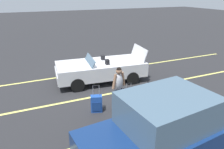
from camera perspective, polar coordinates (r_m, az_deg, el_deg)
ground_plane at (r=10.29m, az=-2.93°, el=-1.65°), size 80.00×80.00×0.00m
lot_line_near at (r=11.37m, az=-5.12°, el=0.61°), size 18.00×0.12×0.01m
lot_line_mid at (r=9.05m, az=0.35°, el=-5.02°), size 18.00×0.12×0.01m
lot_line_far at (r=7.02m, az=9.53°, el=-14.05°), size 18.00×0.12×0.01m
convertible_car at (r=10.02m, az=-4.09°, el=1.32°), size 4.28×2.14×1.53m
suitcase_large_black at (r=7.86m, az=10.16°, el=-6.71°), size 0.52×0.55×1.10m
suitcase_medium_bright at (r=7.63m, az=-4.20°, el=-7.85°), size 0.46×0.36×1.01m
suitcase_small_carryon at (r=8.47m, az=4.32°, el=-5.15°), size 0.36×0.25×0.74m
traveler_person at (r=7.42m, az=1.83°, el=-3.33°), size 0.60×0.30×1.65m
parked_sedan_near at (r=5.56m, az=14.67°, el=-13.92°), size 4.66×2.25×1.82m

